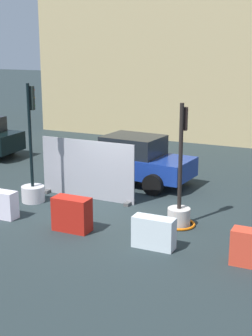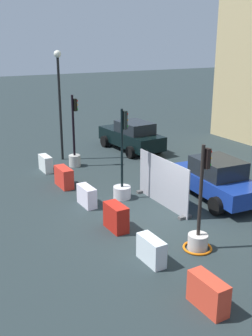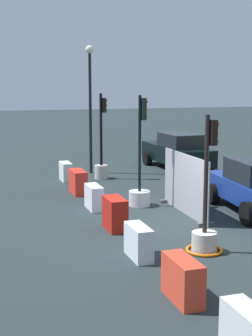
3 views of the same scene
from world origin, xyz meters
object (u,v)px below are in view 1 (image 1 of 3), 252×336
at_px(construction_barrier_4, 154,233).
at_px(traffic_light_2, 179,205).
at_px(traffic_light_1, 33,182).
at_px(construction_barrier_3, 72,214).
at_px(construction_barrier_2, 0,204).
at_px(car_blue_estate, 133,160).

bearing_deg(construction_barrier_4, traffic_light_2, 88.62).
relative_size(traffic_light_2, construction_barrier_4, 3.22).
xyz_separation_m(traffic_light_1, construction_barrier_3, (2.34, -1.52, -0.16)).
xyz_separation_m(construction_barrier_2, construction_barrier_4, (4.66, -0.07, -0.00)).
distance_m(traffic_light_2, construction_barrier_3, 2.83).
bearing_deg(construction_barrier_4, car_blue_estate, 120.22).
bearing_deg(construction_barrier_2, car_blue_estate, 68.74).
relative_size(traffic_light_1, construction_barrier_2, 3.50).
distance_m(construction_barrier_4, car_blue_estate, 5.60).
relative_size(traffic_light_2, construction_barrier_3, 3.32).
height_order(traffic_light_1, construction_barrier_2, traffic_light_1).
height_order(traffic_light_1, construction_barrier_4, traffic_light_1).
relative_size(construction_barrier_2, car_blue_estate, 0.24).
bearing_deg(construction_barrier_4, construction_barrier_3, 177.61).
xyz_separation_m(traffic_light_1, traffic_light_2, (4.71, 0.04, -0.05)).
bearing_deg(construction_barrier_3, car_blue_estate, 95.89).
bearing_deg(car_blue_estate, construction_barrier_4, -59.78).
xyz_separation_m(traffic_light_2, construction_barrier_2, (-4.70, -1.58, -0.17)).
height_order(construction_barrier_3, car_blue_estate, car_blue_estate).
bearing_deg(car_blue_estate, construction_barrier_3, -84.11).
bearing_deg(construction_barrier_4, construction_barrier_2, 179.09).
relative_size(construction_barrier_3, construction_barrier_4, 0.97).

